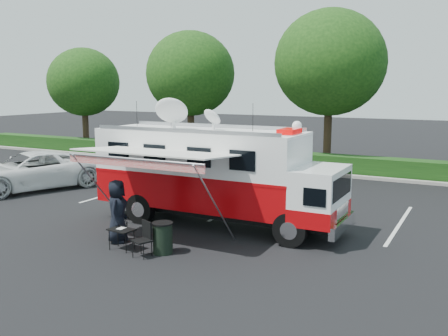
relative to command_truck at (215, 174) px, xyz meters
The scene contains 10 objects.
ground_plane 1.77m from the command_truck, ahead, with size 120.00×120.00×0.00m, color black.
back_border 13.36m from the command_truck, 84.61° to the left, with size 60.00×6.14×8.87m.
stall_lines 3.51m from the command_truck, 98.06° to the left, with size 24.12×5.50×0.01m.
command_truck is the anchor object (origin of this frame).
awning 2.73m from the command_truck, 107.39° to the right, with size 4.70×2.44×2.84m.
white_suv 10.53m from the command_truck, behind, with size 2.84×6.15×1.71m, color white.
person 3.90m from the command_truck, 119.57° to the right, with size 0.94×0.61×1.92m, color black.
folding_table 3.92m from the command_truck, 107.64° to the right, with size 0.78×0.60×0.62m.
folding_chair 3.86m from the command_truck, 93.62° to the right, with size 0.61×0.65×0.98m.
trash_bin 3.52m from the command_truck, 88.26° to the right, with size 0.60×0.60×0.90m.
Camera 1 is at (7.88, -14.45, 4.69)m, focal length 40.00 mm.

